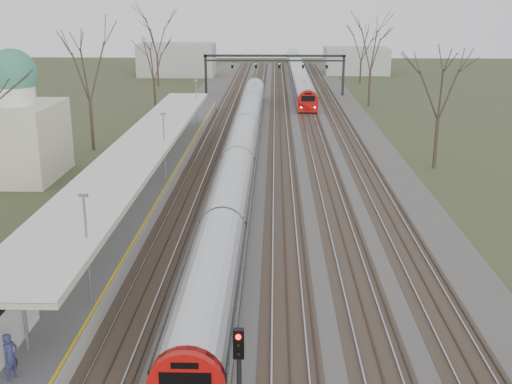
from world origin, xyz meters
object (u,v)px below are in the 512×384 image
train_far (298,71)px  signal_post (239,367)px  train_near (242,146)px  passenger (10,357)px

train_far → signal_post: bearing=-93.0°
train_near → passenger: size_ratio=41.89×
train_near → signal_post: 37.60m
train_near → signal_post: bearing=-87.3°
train_near → signal_post: size_ratio=18.34×
passenger → train_far: bearing=14.0°
passenger → signal_post: (8.11, -1.69, 0.83)m
train_far → signal_post: signal_post is taller
signal_post → train_near: bearing=92.7°
train_near → train_far: (7.00, 61.95, 0.00)m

